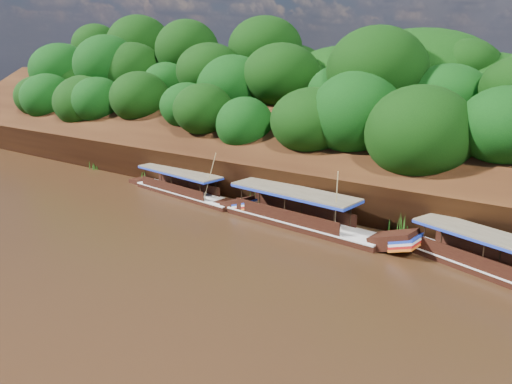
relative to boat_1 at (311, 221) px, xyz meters
The scene contains 5 objects.
ground 7.05m from the boat_1, 94.24° to the right, with size 160.00×160.00×0.00m, color black.
riverbank 15.78m from the boat_1, 91.93° to the left, with size 120.00×30.06×19.40m.
boat_1 is the anchor object (origin of this frame).
boat_2 12.85m from the boat_1, behind, with size 14.20×3.38×4.89m.
reeds 4.32m from the boat_1, 146.11° to the left, with size 51.32×2.48×1.84m.
Camera 1 is at (17.66, -22.96, 12.33)m, focal length 35.00 mm.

